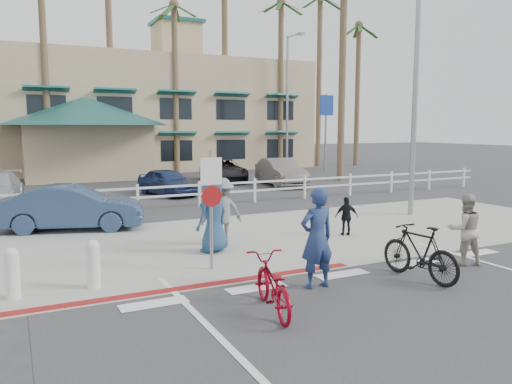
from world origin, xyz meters
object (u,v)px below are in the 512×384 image
bike_red (272,285)px  bike_black (420,252)px  car_white_sedan (73,208)px  sign_post (211,204)px

bike_red → bike_black: bearing=-163.9°
bike_red → car_white_sedan: 8.91m
sign_post → car_white_sedan: bearing=111.0°
bike_red → car_white_sedan: (-2.20, 8.63, 0.20)m
sign_post → bike_red: (-0.02, -2.84, -0.97)m
sign_post → bike_black: 4.43m
bike_red → sign_post: bearing=-79.1°
bike_red → car_white_sedan: car_white_sedan is taller
sign_post → bike_red: sign_post is taller
sign_post → bike_red: 3.00m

